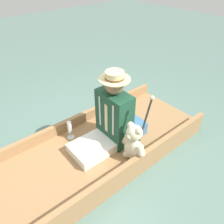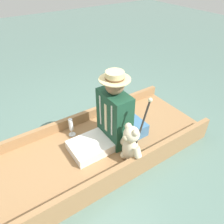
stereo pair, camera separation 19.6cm
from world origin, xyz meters
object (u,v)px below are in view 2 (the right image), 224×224
(teddy_bear, at_px, (130,145))
(wine_glass, at_px, (71,126))
(seated_person, at_px, (110,119))
(walking_cane, at_px, (141,127))

(teddy_bear, distance_m, wine_glass, 0.80)
(seated_person, xyz_separation_m, walking_cane, (-0.40, -0.11, 0.12))
(teddy_bear, distance_m, walking_cane, 0.25)
(seated_person, relative_size, walking_cane, 1.17)
(teddy_bear, bearing_deg, seated_person, 3.75)
(teddy_bear, height_order, walking_cane, walking_cane)
(wine_glass, bearing_deg, walking_cane, -150.38)
(seated_person, xyz_separation_m, wine_glass, (0.36, 0.33, -0.19))
(seated_person, bearing_deg, teddy_bear, -175.65)
(wine_glass, relative_size, walking_cane, 0.31)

